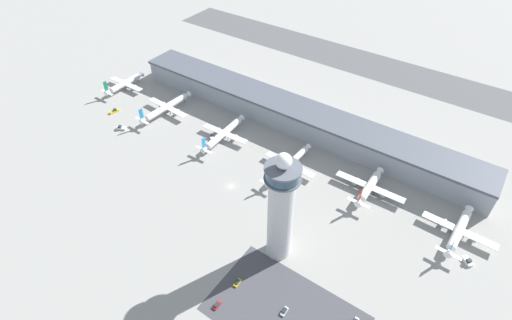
% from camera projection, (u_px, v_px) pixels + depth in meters
% --- Properties ---
extents(ground_plane, '(1000.00, 1000.00, 0.00)m').
position_uv_depth(ground_plane, '(231.00, 186.00, 225.49)').
color(ground_plane, gray).
extents(terminal_building, '(247.82, 25.00, 16.15)m').
position_uv_depth(terminal_building, '(295.00, 116.00, 263.16)').
color(terminal_building, '#9399A3').
rests_on(terminal_building, ground).
extents(runway_strip, '(371.74, 44.00, 0.01)m').
position_uv_depth(runway_strip, '(362.00, 63.00, 336.26)').
color(runway_strip, '#515154').
rests_on(runway_strip, ground).
extents(control_tower, '(15.50, 15.50, 61.03)m').
position_uv_depth(control_tower, '(281.00, 209.00, 172.75)').
color(control_tower, '#BCBCC1').
rests_on(control_tower, ground).
extents(parking_lot_surface, '(64.00, 40.00, 0.01)m').
position_uv_depth(parking_lot_surface, '(285.00, 314.00, 168.33)').
color(parking_lot_surface, '#424247').
rests_on(parking_lot_surface, ground).
extents(airplane_gate_alpha, '(32.36, 35.41, 13.48)m').
position_uv_depth(airplane_gate_alpha, '(125.00, 84.00, 302.39)').
color(airplane_gate_alpha, silver).
rests_on(airplane_gate_alpha, ground).
extents(airplane_gate_bravo, '(35.59, 44.59, 14.10)m').
position_uv_depth(airplane_gate_bravo, '(167.00, 107.00, 277.03)').
color(airplane_gate_bravo, white).
rests_on(airplane_gate_bravo, ground).
extents(airplane_gate_charlie, '(33.30, 42.19, 13.56)m').
position_uv_depth(airplane_gate_charlie, '(224.00, 133.00, 255.17)').
color(airplane_gate_charlie, silver).
rests_on(airplane_gate_charlie, ground).
extents(airplane_gate_delta, '(33.32, 43.50, 11.77)m').
position_uv_depth(airplane_gate_delta, '(289.00, 165.00, 233.14)').
color(airplane_gate_delta, white).
rests_on(airplane_gate_delta, ground).
extents(airplane_gate_echo, '(39.41, 32.10, 14.18)m').
position_uv_depth(airplane_gate_echo, '(370.00, 187.00, 218.65)').
color(airplane_gate_echo, white).
rests_on(airplane_gate_echo, ground).
extents(airplane_gate_foxtrot, '(36.14, 36.31, 13.66)m').
position_uv_depth(airplane_gate_foxtrot, '(459.00, 230.00, 196.14)').
color(airplane_gate_foxtrot, white).
rests_on(airplane_gate_foxtrot, ground).
extents(service_truck_catering, '(5.69, 5.55, 2.80)m').
position_uv_depth(service_truck_catering, '(467.00, 261.00, 186.73)').
color(service_truck_catering, black).
rests_on(service_truck_catering, ground).
extents(service_truck_fuel, '(5.84, 5.54, 3.05)m').
position_uv_depth(service_truck_fuel, '(212.00, 137.00, 257.90)').
color(service_truck_fuel, black).
rests_on(service_truck_fuel, ground).
extents(service_truck_baggage, '(3.73, 6.92, 2.50)m').
position_uv_depth(service_truck_baggage, '(114.00, 111.00, 280.22)').
color(service_truck_baggage, black).
rests_on(service_truck_baggage, ground).
extents(service_truck_water, '(6.73, 4.98, 2.73)m').
position_uv_depth(service_truck_water, '(121.00, 128.00, 265.17)').
color(service_truck_water, black).
rests_on(service_truck_water, ground).
extents(car_maroon_suv, '(1.96, 4.37, 1.54)m').
position_uv_depth(car_maroon_suv, '(237.00, 283.00, 178.72)').
color(car_maroon_suv, black).
rests_on(car_maroon_suv, ground).
extents(car_red_hatchback, '(1.94, 4.43, 1.52)m').
position_uv_depth(car_red_hatchback, '(284.00, 311.00, 168.48)').
color(car_red_hatchback, black).
rests_on(car_red_hatchback, ground).
extents(car_black_suv, '(1.93, 4.24, 1.45)m').
position_uv_depth(car_black_suv, '(217.00, 305.00, 170.60)').
color(car_black_suv, black).
rests_on(car_black_suv, ground).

